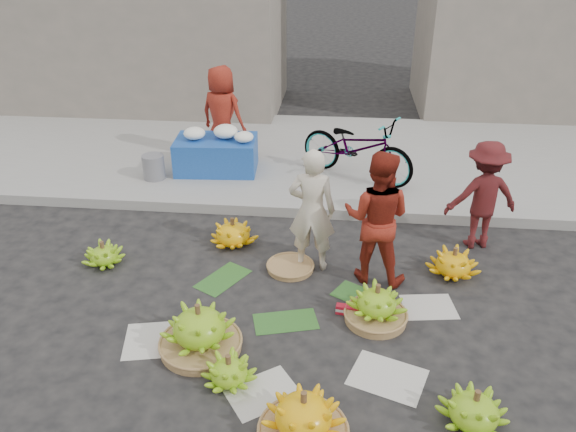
# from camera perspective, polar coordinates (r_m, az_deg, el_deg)

# --- Properties ---
(ground) EXTENTS (80.00, 80.00, 0.00)m
(ground) POSITION_cam_1_polar(r_m,az_deg,el_deg) (6.03, 0.92, -9.56)
(ground) COLOR black
(ground) RESTS_ON ground
(curb) EXTENTS (40.00, 0.25, 0.15)m
(curb) POSITION_cam_1_polar(r_m,az_deg,el_deg) (7.85, 2.29, 0.64)
(curb) COLOR gray
(curb) RESTS_ON ground
(sidewalk) EXTENTS (40.00, 4.00, 0.12)m
(sidewalk) POSITION_cam_1_polar(r_m,az_deg,el_deg) (9.77, 3.09, 6.17)
(sidewalk) COLOR gray
(sidewalk) RESTS_ON ground
(building_left) EXTENTS (6.00, 3.00, 4.00)m
(building_left) POSITION_cam_1_polar(r_m,az_deg,el_deg) (12.86, -15.15, 19.54)
(building_left) COLOR gray
(building_left) RESTS_ON sidewalk
(newspaper_scatter) EXTENTS (3.20, 1.80, 0.00)m
(newspaper_scatter) POSITION_cam_1_polar(r_m,az_deg,el_deg) (5.42, 0.17, -14.66)
(newspaper_scatter) COLOR beige
(newspaper_scatter) RESTS_ON ground
(banana_leaves) EXTENTS (2.00, 1.00, 0.00)m
(banana_leaves) POSITION_cam_1_polar(r_m,az_deg,el_deg) (6.20, 0.15, -8.36)
(banana_leaves) COLOR #22551C
(banana_leaves) RESTS_ON ground
(banana_bunch_0) EXTENTS (0.78, 0.78, 0.52)m
(banana_bunch_0) POSITION_cam_1_polar(r_m,az_deg,el_deg) (5.49, -8.98, -11.33)
(banana_bunch_0) COLOR olive
(banana_bunch_0) RESTS_ON ground
(banana_bunch_1) EXTENTS (0.61, 0.61, 0.30)m
(banana_bunch_1) POSITION_cam_1_polar(r_m,az_deg,el_deg) (5.18, -6.03, -15.39)
(banana_bunch_1) COLOR #66A617
(banana_bunch_1) RESTS_ON ground
(banana_bunch_2) EXTENTS (0.71, 0.71, 0.48)m
(banana_bunch_2) POSITION_cam_1_polar(r_m,az_deg,el_deg) (4.67, 1.57, -19.84)
(banana_bunch_2) COLOR olive
(banana_bunch_2) RESTS_ON ground
(banana_bunch_3) EXTENTS (0.70, 0.70, 0.36)m
(banana_bunch_3) POSITION_cam_1_polar(r_m,az_deg,el_deg) (5.04, 18.40, -18.17)
(banana_bunch_3) COLOR #66A617
(banana_bunch_3) RESTS_ON ground
(banana_bunch_4) EXTENTS (0.66, 0.66, 0.44)m
(banana_bunch_4) POSITION_cam_1_polar(r_m,az_deg,el_deg) (5.86, 8.98, -8.97)
(banana_bunch_4) COLOR olive
(banana_bunch_4) RESTS_ON ground
(banana_bunch_5) EXTENTS (0.67, 0.67, 0.36)m
(banana_bunch_5) POSITION_cam_1_polar(r_m,az_deg,el_deg) (6.78, 16.47, -4.60)
(banana_bunch_5) COLOR yellow
(banana_bunch_5) RESTS_ON ground
(banana_bunch_6) EXTENTS (0.59, 0.59, 0.30)m
(banana_bunch_6) POSITION_cam_1_polar(r_m,az_deg,el_deg) (7.07, -18.23, -3.72)
(banana_bunch_6) COLOR #66A617
(banana_bunch_6) RESTS_ON ground
(banana_bunch_7) EXTENTS (0.76, 0.76, 0.37)m
(banana_bunch_7) POSITION_cam_1_polar(r_m,az_deg,el_deg) (7.13, -5.62, -1.70)
(banana_bunch_7) COLOR yellow
(banana_bunch_7) RESTS_ON ground
(basket_spare) EXTENTS (0.68, 0.68, 0.06)m
(basket_spare) POSITION_cam_1_polar(r_m,az_deg,el_deg) (6.66, 0.24, -5.21)
(basket_spare) COLOR olive
(basket_spare) RESTS_ON ground
(incense_stack) EXTENTS (0.25, 0.11, 0.10)m
(incense_stack) POSITION_cam_1_polar(r_m,az_deg,el_deg) (5.98, 6.08, -9.45)
(incense_stack) COLOR #B61325
(incense_stack) RESTS_ON ground
(vendor_cream) EXTENTS (0.56, 0.38, 1.48)m
(vendor_cream) POSITION_cam_1_polar(r_m,az_deg,el_deg) (6.38, 2.45, 0.56)
(vendor_cream) COLOR beige
(vendor_cream) RESTS_ON ground
(vendor_red) EXTENTS (0.87, 0.75, 1.55)m
(vendor_red) POSITION_cam_1_polar(r_m,az_deg,el_deg) (6.22, 9.01, -0.18)
(vendor_red) COLOR maroon
(vendor_red) RESTS_ON ground
(man_striped) EXTENTS (0.98, 0.68, 1.38)m
(man_striped) POSITION_cam_1_polar(r_m,az_deg,el_deg) (7.24, 19.20, 1.98)
(man_striped) COLOR maroon
(man_striped) RESTS_ON ground
(flower_table) EXTENTS (1.30, 0.87, 0.73)m
(flower_table) POSITION_cam_1_polar(r_m,az_deg,el_deg) (8.97, -7.25, 6.43)
(flower_table) COLOR #18449C
(flower_table) RESTS_ON sidewalk
(grey_bucket) EXTENTS (0.33, 0.33, 0.38)m
(grey_bucket) POSITION_cam_1_polar(r_m,az_deg,el_deg) (8.89, -13.49, 4.88)
(grey_bucket) COLOR slate
(grey_bucket) RESTS_ON sidewalk
(flower_vendor) EXTENTS (0.89, 0.73, 1.56)m
(flower_vendor) POSITION_cam_1_polar(r_m,az_deg,el_deg) (9.23, -6.70, 10.22)
(flower_vendor) COLOR maroon
(flower_vendor) RESTS_ON sidewalk
(bicycle) EXTENTS (1.51, 1.96, 0.99)m
(bicycle) POSITION_cam_1_polar(r_m,az_deg,el_deg) (8.63, 7.03, 6.95)
(bicycle) COLOR gray
(bicycle) RESTS_ON sidewalk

